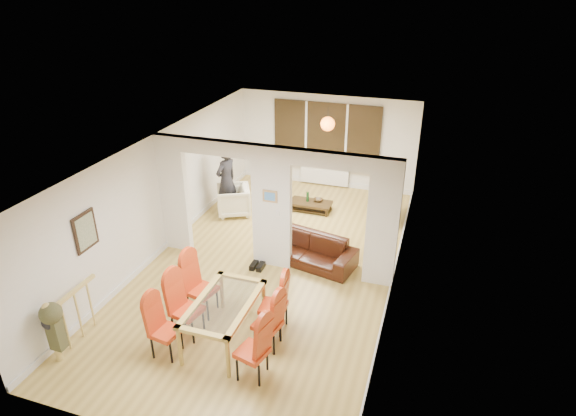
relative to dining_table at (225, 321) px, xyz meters
The scene contains 24 objects.
floor 2.47m from the dining_table, 90.94° to the left, with size 5.00×9.00×0.01m, color tan.
room_walls 2.61m from the dining_table, 90.94° to the left, with size 5.00×9.00×2.60m, color silver, non-canonical shape.
divider_wall 2.61m from the dining_table, 90.94° to the left, with size 5.00×0.18×2.60m, color white.
bay_window_blinds 6.98m from the dining_table, 90.33° to the left, with size 3.00×0.08×1.80m, color black.
radiator 6.84m from the dining_table, 90.33° to the left, with size 1.40×0.08×0.50m, color white.
pendant_light 6.02m from the dining_table, 87.41° to the left, with size 0.36×0.36×0.36m, color orange.
stair_newel 2.42m from the dining_table, 161.73° to the right, with size 0.40×1.20×1.10m, color tan, non-canonical shape.
wall_poster 2.79m from the dining_table, behind, with size 0.04×0.52×0.67m, color gray.
pillar_photo 2.65m from the dining_table, 90.98° to the left, with size 0.30×0.03×0.25m, color #4C8CD8.
dining_table is the anchor object (origin of this frame).
dining_chair_la 0.96m from the dining_table, 140.71° to the right, with size 0.41×0.41×1.03m, color #BD3513, non-canonical shape.
dining_chair_lb 0.67m from the dining_table, behind, with size 0.45×0.45×1.12m, color #BD3513, non-canonical shape.
dining_chair_lc 0.86m from the dining_table, 142.40° to the left, with size 0.45×0.45×1.14m, color #BD3513, non-canonical shape.
dining_chair_ra 0.97m from the dining_table, 39.78° to the right, with size 0.43×0.43×1.06m, color #BD3513, non-canonical shape.
dining_chair_rb 0.74m from the dining_table, ahead, with size 0.41×0.41×1.01m, color #BD3513, non-canonical shape.
dining_chair_rc 0.85m from the dining_table, 36.40° to the left, with size 0.43×0.43×1.07m, color #BD3513, non-canonical shape.
sofa 2.81m from the dining_table, 77.41° to the left, with size 2.07×0.81×0.60m, color black.
armchair 4.71m from the dining_table, 112.16° to the left, with size 0.82×0.79×0.74m, color #EAE5C6.
person 4.83m from the dining_table, 113.98° to the left, with size 0.42×0.64×1.76m, color black.
television 5.61m from the dining_table, 69.56° to the left, with size 0.14×1.04×0.60m, color black.
coffee_table 5.14m from the dining_table, 89.65° to the left, with size 1.06×0.53×0.24m, color #342511, non-canonical shape.
bottle 5.15m from the dining_table, 90.63° to the left, with size 0.07×0.07×0.27m, color #143F19.
bowl 5.25m from the dining_table, 87.87° to the left, with size 0.24×0.24×0.06m, color #342511.
shoes 2.21m from the dining_table, 97.36° to the left, with size 0.26×0.28×0.11m, color black, non-canonical shape.
Camera 1 is at (2.98, -8.10, 5.49)m, focal length 30.00 mm.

